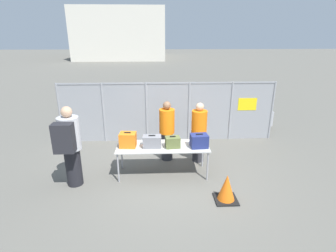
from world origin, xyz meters
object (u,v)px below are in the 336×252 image
at_px(security_worker_near, 167,130).
at_px(traffic_cone, 227,189).
at_px(suitcase_navy, 199,141).
at_px(utility_trailer, 227,115).
at_px(traveler_hooded, 70,144).
at_px(inspection_table, 163,148).
at_px(security_worker_far, 199,132).
at_px(suitcase_orange, 128,140).
at_px(suitcase_grey, 152,142).
at_px(suitcase_olive, 173,142).

bearing_deg(security_worker_near, traffic_cone, 135.50).
relative_size(suitcase_navy, utility_trailer, 0.11).
xyz_separation_m(traveler_hooded, utility_trailer, (4.58, 4.04, -0.63)).
bearing_deg(inspection_table, traffic_cone, -42.05).
bearing_deg(suitcase_navy, security_worker_far, 81.21).
xyz_separation_m(suitcase_navy, traveler_hooded, (-2.90, -0.34, 0.11)).
distance_m(suitcase_orange, security_worker_far, 1.94).
height_order(suitcase_navy, utility_trailer, suitcase_navy).
distance_m(traveler_hooded, security_worker_far, 3.23).
distance_m(inspection_table, traffic_cone, 1.79).
distance_m(suitcase_grey, traveler_hooded, 1.83).
bearing_deg(traffic_cone, inspection_table, 137.95).
bearing_deg(suitcase_orange, traffic_cone, -28.64).
bearing_deg(suitcase_olive, security_worker_near, 96.05).
distance_m(suitcase_orange, suitcase_olive, 1.06).
relative_size(utility_trailer, traffic_cone, 6.61).
distance_m(suitcase_olive, suitcase_navy, 0.63).
height_order(suitcase_orange, suitcase_olive, suitcase_orange).
bearing_deg(suitcase_navy, traffic_cone, -67.96).
relative_size(suitcase_olive, security_worker_near, 0.22).
relative_size(suitcase_olive, traffic_cone, 0.62).
bearing_deg(traffic_cone, suitcase_grey, 144.41).
bearing_deg(traveler_hooded, security_worker_near, 10.33).
bearing_deg(security_worker_near, utility_trailer, -115.59).
xyz_separation_m(suitcase_grey, traffic_cone, (1.54, -1.10, -0.62)).
xyz_separation_m(suitcase_olive, suitcase_navy, (0.63, -0.01, 0.03)).
distance_m(suitcase_olive, security_worker_near, 0.91).
xyz_separation_m(traveler_hooded, traffic_cone, (3.33, -0.72, -0.75)).
bearing_deg(traffic_cone, traveler_hooded, 167.84).
height_order(suitcase_navy, traffic_cone, suitcase_navy).
bearing_deg(inspection_table, utility_trailer, 54.75).
bearing_deg(suitcase_navy, inspection_table, 173.21).
bearing_deg(utility_trailer, inspection_table, -125.25).
relative_size(inspection_table, suitcase_navy, 5.20).
bearing_deg(traffic_cone, security_worker_far, 99.44).
bearing_deg(traveler_hooded, suitcase_grey, -7.58).
height_order(suitcase_orange, security_worker_far, security_worker_far).
bearing_deg(suitcase_olive, security_worker_far, 46.00).
height_order(suitcase_olive, utility_trailer, suitcase_olive).
relative_size(inspection_table, security_worker_far, 1.35).
xyz_separation_m(suitcase_grey, security_worker_near, (0.39, 0.88, -0.05)).
bearing_deg(suitcase_grey, utility_trailer, 52.61).
distance_m(suitcase_grey, security_worker_far, 1.44).
xyz_separation_m(security_worker_near, security_worker_far, (0.85, -0.13, -0.01)).
bearing_deg(utility_trailer, suitcase_grey, -127.39).
relative_size(suitcase_grey, suitcase_navy, 1.03).
height_order(suitcase_grey, traveler_hooded, traveler_hooded).
bearing_deg(traveler_hooded, suitcase_navy, -13.00).
xyz_separation_m(traveler_hooded, security_worker_near, (2.18, 1.26, -0.17)).
distance_m(suitcase_grey, traffic_cone, 2.00).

